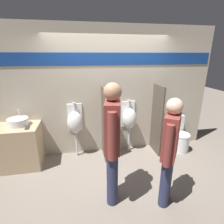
% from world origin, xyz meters
% --- Properties ---
extents(ground_plane, '(16.00, 16.00, 0.00)m').
position_xyz_m(ground_plane, '(0.00, 0.00, 0.00)').
color(ground_plane, '#70665B').
extents(display_wall, '(4.59, 0.07, 2.70)m').
position_xyz_m(display_wall, '(0.00, 0.60, 1.36)').
color(display_wall, '#B2A893').
rests_on(display_wall, ground_plane).
extents(sink_counter, '(0.83, 0.59, 0.84)m').
position_xyz_m(sink_counter, '(-1.83, 0.27, 0.42)').
color(sink_counter, tan).
rests_on(sink_counter, ground_plane).
extents(sink_basin, '(0.37, 0.37, 0.28)m').
position_xyz_m(sink_basin, '(-1.78, 0.33, 0.91)').
color(sink_basin, silver).
rests_on(sink_basin, sink_counter).
extents(cell_phone, '(0.07, 0.14, 0.01)m').
position_xyz_m(cell_phone, '(-1.58, 0.15, 0.85)').
color(cell_phone, '#232328').
rests_on(cell_phone, sink_counter).
extents(divider_near_counter, '(0.03, 0.52, 1.52)m').
position_xyz_m(divider_near_counter, '(-0.14, 0.31, 0.76)').
color(divider_near_counter, '#4C4238').
rests_on(divider_near_counter, ground_plane).
extents(divider_mid, '(0.03, 0.52, 1.52)m').
position_xyz_m(divider_mid, '(1.03, 0.31, 0.76)').
color(divider_mid, '#4C4238').
rests_on(divider_mid, ground_plane).
extents(urinal_near_counter, '(0.32, 0.26, 1.19)m').
position_xyz_m(urinal_near_counter, '(-0.73, 0.45, 0.78)').
color(urinal_near_counter, silver).
rests_on(urinal_near_counter, ground_plane).
extents(urinal_far, '(0.32, 0.26, 1.19)m').
position_xyz_m(urinal_far, '(0.44, 0.45, 0.78)').
color(urinal_far, silver).
rests_on(urinal_far, ground_plane).
extents(toilet, '(0.38, 0.55, 0.92)m').
position_xyz_m(toilet, '(1.61, 0.28, 0.31)').
color(toilet, silver).
rests_on(toilet, ground_plane).
extents(person_in_vest, '(0.29, 0.62, 1.79)m').
position_xyz_m(person_in_vest, '(-0.20, -0.89, 0.99)').
color(person_in_vest, '#282D4C').
rests_on(person_in_vest, ground_plane).
extents(person_with_lanyard, '(0.38, 0.47, 1.61)m').
position_xyz_m(person_with_lanyard, '(0.56, -1.10, 0.89)').
color(person_with_lanyard, '#282D4C').
rests_on(person_with_lanyard, ground_plane).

